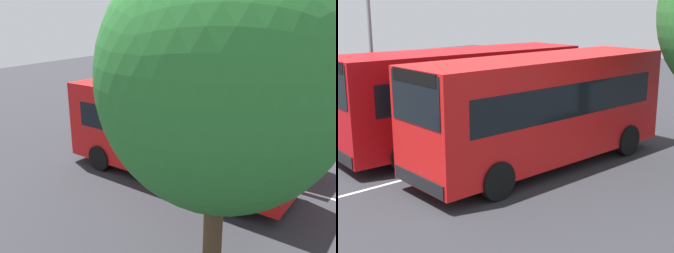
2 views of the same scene
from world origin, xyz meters
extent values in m
plane|color=#2B2B30|center=(0.00, 0.00, 0.00)|extent=(66.61, 66.61, 0.00)
cube|color=#B70C11|center=(0.17, -1.62, 1.91)|extent=(9.40, 4.11, 3.08)
cube|color=black|center=(0.39, -0.44, 2.28)|extent=(7.52, 1.51, 0.99)
cube|color=black|center=(-0.06, -2.80, 2.28)|extent=(7.52, 1.51, 0.99)
cube|color=black|center=(4.63, -2.47, 0.59)|extent=(0.52, 2.24, 0.36)
cylinder|color=black|center=(3.25, -1.02, 0.53)|extent=(1.09, 0.47, 1.05)
cylinder|color=black|center=(2.81, -3.31, 0.53)|extent=(1.09, 0.47, 1.05)
cylinder|color=black|center=(-2.47, 0.07, 0.53)|extent=(1.09, 0.47, 1.05)
cylinder|color=black|center=(-2.91, -2.23, 0.53)|extent=(1.09, 0.47, 1.05)
cube|color=red|center=(0.06, 1.80, 1.91)|extent=(9.35, 3.68, 3.08)
cube|color=black|center=(4.52, 1.18, 2.74)|extent=(0.42, 2.16, 1.30)
cube|color=black|center=(0.22, 2.98, 2.28)|extent=(7.58, 1.13, 0.99)
cube|color=black|center=(-0.11, 0.61, 2.28)|extent=(7.58, 1.13, 0.99)
cube|color=black|center=(4.54, 1.17, 3.27)|extent=(0.37, 1.96, 0.32)
cube|color=black|center=(4.55, 1.17, 0.59)|extent=(0.41, 2.25, 0.36)
cylinder|color=black|center=(3.10, 2.55, 0.53)|extent=(1.08, 0.42, 1.05)
cylinder|color=black|center=(2.78, 0.24, 0.53)|extent=(1.08, 0.42, 1.05)
cylinder|color=black|center=(-2.67, 3.35, 0.53)|extent=(1.08, 0.42, 1.05)
cylinder|color=black|center=(-2.99, 1.04, 0.53)|extent=(1.08, 0.42, 1.05)
cylinder|color=gray|center=(0.54, -6.41, 4.44)|extent=(0.16, 0.16, 8.89)
cube|color=silver|center=(0.00, 0.00, 0.00)|extent=(13.21, 1.93, 0.01)
camera|label=1|loc=(-5.76, 13.18, 6.00)|focal=38.24mm
camera|label=2|loc=(12.04, 10.40, 4.97)|focal=51.85mm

